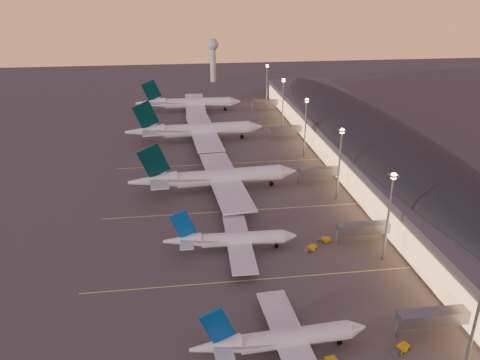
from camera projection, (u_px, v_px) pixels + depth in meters
name	position (u px, v px, depth m)	size (l,w,h in m)	color
ground	(255.00, 269.00, 125.70)	(700.00, 700.00, 0.00)	#454240
airliner_narrow_south	(281.00, 339.00, 95.90)	(37.57, 33.60, 13.42)	silver
airliner_narrow_north	(231.00, 240.00, 133.06)	(38.16, 33.99, 13.67)	silver
airliner_wide_near	(215.00, 178.00, 171.06)	(62.19, 56.83, 19.89)	silver
airliner_wide_mid	(196.00, 130.00, 224.96)	(66.07, 60.24, 21.14)	silver
airliner_wide_far	(189.00, 103.00, 277.10)	(61.69, 55.98, 19.80)	silver
terminal_building	(372.00, 143.00, 196.03)	(56.35, 255.00, 17.46)	#4A4B4F
light_masts	(319.00, 131.00, 182.63)	(2.20, 217.20, 25.90)	gray
radar_tower	(213.00, 53.00, 355.77)	(9.00, 9.00, 32.50)	silver
lane_markings	(236.00, 204.00, 162.21)	(90.00, 180.36, 0.00)	#D8C659
baggage_tug_b	(401.00, 349.00, 97.47)	(4.24, 3.32, 1.19)	#E1AA0C
baggage_tug_c	(324.00, 240.00, 138.86)	(4.09, 2.23, 1.16)	#E1AA0C
baggage_tug_d	(311.00, 249.00, 134.11)	(4.25, 3.81, 1.23)	#E1AA0C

